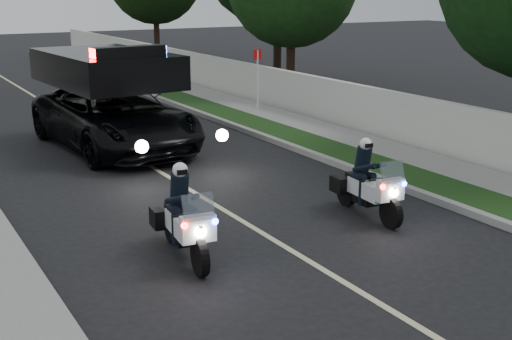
# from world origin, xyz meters

# --- Properties ---
(ground) EXTENTS (120.00, 120.00, 0.00)m
(ground) POSITION_xyz_m (0.00, 0.00, 0.00)
(ground) COLOR black
(ground) RESTS_ON ground
(curb_right) EXTENTS (0.20, 60.00, 0.15)m
(curb_right) POSITION_xyz_m (4.10, 10.00, 0.07)
(curb_right) COLOR gray
(curb_right) RESTS_ON ground
(grass_verge) EXTENTS (1.20, 60.00, 0.16)m
(grass_verge) POSITION_xyz_m (4.80, 10.00, 0.08)
(grass_verge) COLOR #193814
(grass_verge) RESTS_ON ground
(sidewalk_right) EXTENTS (1.40, 60.00, 0.16)m
(sidewalk_right) POSITION_xyz_m (6.10, 10.00, 0.08)
(sidewalk_right) COLOR gray
(sidewalk_right) RESTS_ON ground
(property_wall) EXTENTS (0.22, 60.00, 1.50)m
(property_wall) POSITION_xyz_m (7.10, 10.00, 0.75)
(property_wall) COLOR beige
(property_wall) RESTS_ON ground
(lane_marking) EXTENTS (0.12, 50.00, 0.01)m
(lane_marking) POSITION_xyz_m (0.00, 10.00, 0.00)
(lane_marking) COLOR #BFB78C
(lane_marking) RESTS_ON ground
(police_moto_left) EXTENTS (0.90, 1.98, 1.63)m
(police_moto_left) POSITION_xyz_m (-1.71, 1.26, 0.00)
(police_moto_left) COLOR white
(police_moto_left) RESTS_ON ground
(police_moto_right) EXTENTS (0.79, 1.89, 1.57)m
(police_moto_right) POSITION_xyz_m (2.30, 1.40, 0.00)
(police_moto_right) COLOR silver
(police_moto_right) RESTS_ON ground
(police_suv) EXTENTS (3.45, 6.65, 3.14)m
(police_suv) POSITION_xyz_m (-0.11, 9.51, 0.00)
(police_suv) COLOR black
(police_suv) RESTS_ON ground
(sign_post) EXTENTS (0.44, 0.44, 2.36)m
(sign_post) POSITION_xyz_m (6.00, 12.08, 0.00)
(sign_post) COLOR #A40B0C
(sign_post) RESTS_ON ground
(tree_right_c) EXTENTS (8.72, 8.72, 11.92)m
(tree_right_c) POSITION_xyz_m (10.34, 17.76, 0.00)
(tree_right_c) COLOR black
(tree_right_c) RESTS_ON ground
(tree_right_d) EXTENTS (6.31, 6.31, 8.99)m
(tree_right_d) POSITION_xyz_m (9.45, 15.28, 0.00)
(tree_right_d) COLOR #1A4015
(tree_right_d) RESTS_ON ground
(tree_right_e) EXTENTS (7.12, 7.12, 9.70)m
(tree_right_e) POSITION_xyz_m (10.23, 31.91, 0.00)
(tree_right_e) COLOR black
(tree_right_e) RESTS_ON ground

